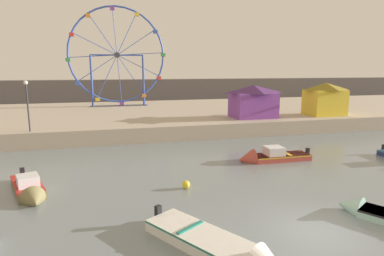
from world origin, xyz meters
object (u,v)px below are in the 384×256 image
object	(u,v)px
motorboat_olive_wood	(30,190)
mooring_buoy_orange	(186,185)
motorboat_white_red_stripe	(228,251)
motorboat_faded_red	(267,157)
carnival_booth_purple_stall	(253,101)
promenade_lamp_near	(27,99)
ferris_wheel_blue_frame	(117,57)
carnival_booth_yellow_awning	(325,98)

from	to	relation	value
motorboat_olive_wood	mooring_buoy_orange	bearing A→B (deg)	62.77
motorboat_white_red_stripe	motorboat_faded_red	bearing A→B (deg)	114.47
carnival_booth_purple_stall	promenade_lamp_near	bearing A→B (deg)	-173.11
motorboat_faded_red	motorboat_white_red_stripe	bearing A→B (deg)	57.34
carnival_booth_purple_stall	mooring_buoy_orange	size ratio (longest dim) A/B	10.81
mooring_buoy_orange	motorboat_olive_wood	bearing A→B (deg)	171.95
motorboat_white_red_stripe	mooring_buoy_orange	world-z (taller)	motorboat_white_red_stripe
motorboat_white_red_stripe	mooring_buoy_orange	size ratio (longest dim) A/B	13.13
ferris_wheel_blue_frame	promenade_lamp_near	world-z (taller)	ferris_wheel_blue_frame
ferris_wheel_blue_frame	carnival_booth_purple_stall	world-z (taller)	ferris_wheel_blue_frame
motorboat_white_red_stripe	mooring_buoy_orange	xyz separation A→B (m)	(0.18, 6.66, -0.03)
carnival_booth_purple_stall	motorboat_faded_red	bearing A→B (deg)	-110.08
motorboat_faded_red	motorboat_olive_wood	world-z (taller)	motorboat_faded_red
ferris_wheel_blue_frame	promenade_lamp_near	size ratio (longest dim) A/B	3.22
motorboat_white_red_stripe	carnival_booth_yellow_awning	xyz separation A→B (m)	(19.19, 20.73, 2.95)
motorboat_olive_wood	ferris_wheel_blue_frame	distance (m)	29.28
carnival_booth_yellow_awning	mooring_buoy_orange	size ratio (longest dim) A/B	9.70
motorboat_olive_wood	motorboat_white_red_stripe	bearing A→B (deg)	25.65
ferris_wheel_blue_frame	carnival_booth_purple_stall	bearing A→B (deg)	-47.84
motorboat_white_red_stripe	motorboat_olive_wood	xyz separation A→B (m)	(-7.73, 7.78, 0.05)
carnival_booth_purple_stall	carnival_booth_yellow_awning	size ratio (longest dim) A/B	1.11
ferris_wheel_blue_frame	carnival_booth_yellow_awning	xyz separation A→B (m)	(21.30, -14.75, -4.75)
promenade_lamp_near	carnival_booth_yellow_awning	bearing A→B (deg)	4.06
motorboat_faded_red	carnival_booth_yellow_awning	bearing A→B (deg)	-138.71
ferris_wheel_blue_frame	mooring_buoy_orange	world-z (taller)	ferris_wheel_blue_frame
motorboat_white_red_stripe	motorboat_olive_wood	bearing A→B (deg)	-166.95
ferris_wheel_blue_frame	carnival_booth_purple_stall	xyz separation A→B (m)	(13.01, -14.37, -4.83)
mooring_buoy_orange	carnival_booth_purple_stall	bearing A→B (deg)	53.45
motorboat_white_red_stripe	promenade_lamp_near	distance (m)	21.43
carnival_booth_purple_stall	mooring_buoy_orange	distance (m)	18.23
mooring_buoy_orange	promenade_lamp_near	bearing A→B (deg)	129.76
motorboat_olive_wood	carnival_booth_purple_stall	bearing A→B (deg)	106.43
carnival_booth_yellow_awning	mooring_buoy_orange	distance (m)	23.84
mooring_buoy_orange	carnival_booth_yellow_awning	bearing A→B (deg)	36.51
carnival_booth_purple_stall	carnival_booth_yellow_awning	distance (m)	8.30
carnival_booth_yellow_awning	promenade_lamp_near	distance (m)	29.09
ferris_wheel_blue_frame	carnival_booth_purple_stall	distance (m)	19.97
ferris_wheel_blue_frame	carnival_booth_yellow_awning	world-z (taller)	ferris_wheel_blue_frame
motorboat_white_red_stripe	ferris_wheel_blue_frame	xyz separation A→B (m)	(-2.11, 35.48, 7.70)
motorboat_olive_wood	carnival_booth_yellow_awning	xyz separation A→B (m)	(26.92, 12.95, 2.90)
ferris_wheel_blue_frame	mooring_buoy_orange	distance (m)	29.93
carnival_booth_purple_stall	promenade_lamp_near	world-z (taller)	promenade_lamp_near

